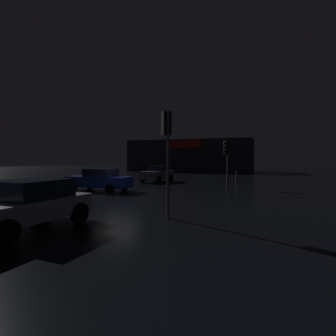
% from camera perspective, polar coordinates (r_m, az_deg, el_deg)
% --- Properties ---
extents(ground_plane, '(120.00, 120.00, 0.00)m').
position_cam_1_polar(ground_plane, '(17.36, -10.45, -5.44)').
color(ground_plane, black).
extents(store_building, '(21.60, 7.80, 5.54)m').
position_cam_1_polar(store_building, '(48.35, 4.77, 2.60)').
color(store_building, '#33383D').
rests_on(store_building, ground).
extents(traffic_signal_main, '(0.42, 0.42, 3.63)m').
position_cam_1_polar(traffic_signal_main, '(21.29, 12.31, 2.88)').
color(traffic_signal_main, '#595B60').
rests_on(traffic_signal_main, ground).
extents(traffic_signal_opposite, '(0.42, 0.42, 4.00)m').
position_cam_1_polar(traffic_signal_opposite, '(10.13, -0.32, 6.90)').
color(traffic_signal_opposite, '#595B60').
rests_on(traffic_signal_opposite, ground).
extents(car_near, '(4.52, 2.08, 1.55)m').
position_cam_1_polar(car_near, '(19.08, -14.39, -2.45)').
color(car_near, navy).
rests_on(car_near, ground).
extents(car_far, '(2.25, 4.15, 1.56)m').
position_cam_1_polar(car_far, '(9.59, -27.57, -6.74)').
color(car_far, '#B7B7BF').
rests_on(car_far, ground).
extents(car_crossing, '(2.17, 4.16, 1.57)m').
position_cam_1_polar(car_crossing, '(25.97, -2.25, -1.19)').
color(car_crossing, slate).
rests_on(car_crossing, ground).
extents(bollard_kerb_a, '(0.12, 0.12, 1.26)m').
position_cam_1_polar(bollard_kerb_a, '(23.32, 14.30, -2.02)').
color(bollard_kerb_a, '#595B60').
rests_on(bollard_kerb_a, ground).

